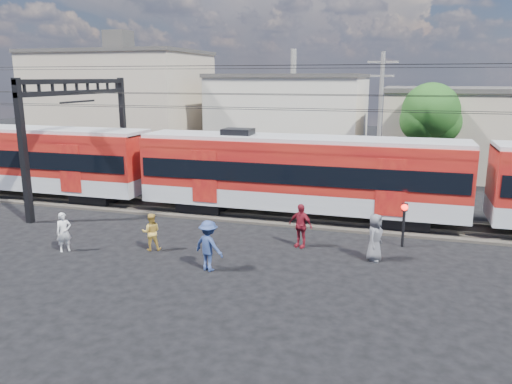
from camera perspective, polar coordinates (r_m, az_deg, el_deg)
ground at (r=19.04m, az=-7.91°, el=-8.77°), size 120.00×120.00×0.00m
track_bed at (r=26.13m, az=-0.67°, el=-2.47°), size 70.00×3.40×0.12m
rail_near at (r=25.40m, az=-1.17°, el=-2.64°), size 70.00×0.12×0.12m
rail_far at (r=26.79m, az=-0.19°, el=-1.81°), size 70.00×0.12×0.12m
commuter_train at (r=24.93m, az=5.42°, el=2.25°), size 50.30×3.08×4.17m
catenary at (r=29.02m, az=-17.43°, el=8.68°), size 70.00×9.30×7.52m
building_west at (r=47.00m, az=-15.04°, el=9.65°), size 14.28×10.20×9.30m
building_midwest at (r=44.21m, az=4.21°, el=8.57°), size 12.24×12.24×7.30m
building_mideast at (r=40.75m, az=25.88°, el=6.24°), size 16.32×10.20×6.30m
utility_pole_mid at (r=31.18m, az=13.96°, el=8.03°), size 1.80×0.24×8.50m
tree_near at (r=34.26m, az=19.62°, el=8.29°), size 3.82×3.64×6.72m
pedestrian_a at (r=21.99m, az=-21.10°, el=-4.29°), size 0.69×0.71×1.64m
pedestrian_b at (r=21.11m, az=-11.89°, el=-4.48°), size 0.94×0.86×1.57m
pedestrian_c at (r=18.57m, az=-5.44°, el=-6.12°), size 1.40×1.09×1.91m
pedestrian_d at (r=21.07m, az=5.10°, el=-3.84°), size 1.19×0.80×1.88m
pedestrian_e at (r=20.01m, az=13.43°, el=-5.06°), size 0.81×1.04×1.88m
crossing_signal at (r=21.81m, az=16.56°, el=-2.72°), size 0.28×0.28×1.90m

